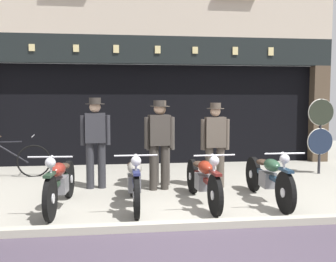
{
  "coord_description": "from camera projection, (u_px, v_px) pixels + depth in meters",
  "views": [
    {
      "loc": [
        -0.97,
        -4.83,
        1.71
      ],
      "look_at": [
        0.01,
        2.81,
        1.07
      ],
      "focal_mm": 41.37,
      "sensor_mm": 36.0,
      "label": 1
    }
  ],
  "objects": [
    {
      "name": "shopkeeper_center",
      "position": [
        159.0,
        141.0,
        7.24
      ],
      "size": [
        0.55,
        0.33,
        1.69
      ],
      "rotation": [
        0.0,
        0.0,
        3.29
      ],
      "color": "#38332D",
      "rests_on": "ground"
    },
    {
      "name": "leaning_bicycle",
      "position": [
        8.0,
        160.0,
        8.38
      ],
      "size": [
        1.78,
        0.5,
        0.95
      ],
      "rotation": [
        0.0,
        0.0,
        -1.46
      ],
      "color": "black",
      "rests_on": "ground"
    },
    {
      "name": "assistant_far_right",
      "position": [
        161.0,
        138.0,
        7.62
      ],
      "size": [
        0.56,
        0.36,
        1.68
      ],
      "rotation": [
        0.0,
        0.0,
        3.18
      ],
      "color": "#47423D",
      "rests_on": "ground"
    },
    {
      "name": "salesman_right",
      "position": [
        215.0,
        141.0,
        7.43
      ],
      "size": [
        0.56,
        0.34,
        1.64
      ],
      "rotation": [
        0.0,
        0.0,
        3.12
      ],
      "color": "brown",
      "rests_on": "ground"
    },
    {
      "name": "motorcycle_left",
      "position": [
        60.0,
        182.0,
        6.04
      ],
      "size": [
        0.62,
        1.97,
        0.91
      ],
      "rotation": [
        0.0,
        0.0,
        3.07
      ],
      "color": "black",
      "rests_on": "ground"
    },
    {
      "name": "shop_facade",
      "position": [
        150.0,
        96.0,
        11.78
      ],
      "size": [
        9.69,
        4.42,
        6.85
      ],
      "color": "black",
      "rests_on": "ground"
    },
    {
      "name": "tyre_sign_pole",
      "position": [
        320.0,
        128.0,
        8.8
      ],
      "size": [
        0.61,
        0.06,
        1.72
      ],
      "color": "#232328",
      "rests_on": "ground"
    },
    {
      "name": "advert_board_near",
      "position": [
        94.0,
        99.0,
        10.03
      ],
      "size": [
        0.69,
        0.03,
        1.1
      ],
      "color": "silver"
    },
    {
      "name": "salesman_left",
      "position": [
        96.0,
        138.0,
        7.36
      ],
      "size": [
        0.56,
        0.36,
        1.73
      ],
      "rotation": [
        0.0,
        0.0,
        3.19
      ],
      "color": "#2D2D33",
      "rests_on": "ground"
    },
    {
      "name": "motorcycle_center_right",
      "position": [
        268.0,
        176.0,
        6.44
      ],
      "size": [
        0.62,
        2.08,
        0.92
      ],
      "rotation": [
        0.0,
        0.0,
        3.13
      ],
      "color": "black",
      "rests_on": "ground"
    },
    {
      "name": "advert_board_far",
      "position": [
        44.0,
        99.0,
        9.87
      ],
      "size": [
        0.82,
        0.03,
        1.12
      ],
      "color": "silver"
    },
    {
      "name": "motorcycle_center_left",
      "position": [
        134.0,
        180.0,
        6.15
      ],
      "size": [
        0.62,
        1.98,
        0.92
      ],
      "rotation": [
        0.0,
        0.0,
        3.15
      ],
      "color": "black",
      "rests_on": "ground"
    },
    {
      "name": "motorcycle_center",
      "position": [
        203.0,
        179.0,
        6.3
      ],
      "size": [
        0.62,
        2.03,
        0.9
      ],
      "rotation": [
        0.0,
        0.0,
        3.19
      ],
      "color": "black",
      "rests_on": "ground"
    }
  ]
}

